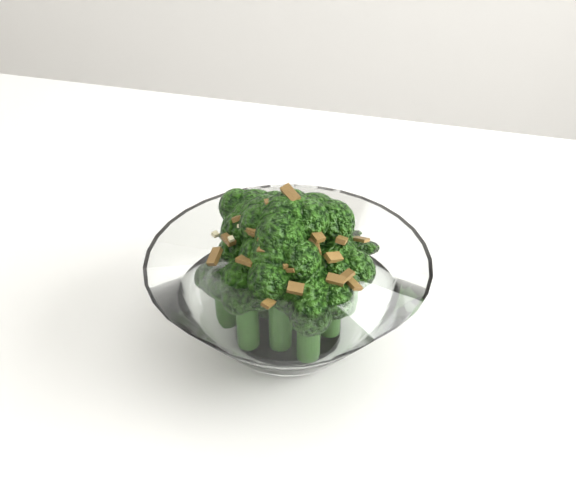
# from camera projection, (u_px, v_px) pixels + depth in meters

# --- Properties ---
(table) EXTENTS (1.23, 0.84, 0.75)m
(table) POSITION_uv_depth(u_px,v_px,m) (183.00, 313.00, 0.67)
(table) COLOR white
(table) RESTS_ON ground
(broccoli_dish) EXTENTS (0.22, 0.22, 0.14)m
(broccoli_dish) POSITION_uv_depth(u_px,v_px,m) (287.00, 283.00, 0.52)
(broccoli_dish) COLOR white
(broccoli_dish) RESTS_ON table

